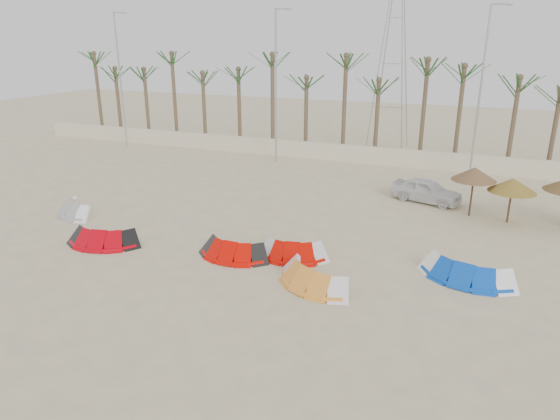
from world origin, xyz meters
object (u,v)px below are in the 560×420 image
at_px(kite_orange, 315,273).
at_px(kite_red_mid, 236,247).
at_px(kite_red_left, 107,235).
at_px(parasol_mid, 513,185).
at_px(kite_blue, 467,268).
at_px(kite_red_right, 295,248).
at_px(car, 426,190).
at_px(parasol_left, 474,174).
at_px(kite_grey, 78,207).

bearing_deg(kite_orange, kite_red_mid, 163.77).
height_order(kite_red_left, parasol_mid, parasol_mid).
distance_m(kite_red_mid, kite_blue, 9.51).
distance_m(kite_red_right, kite_orange, 2.54).
distance_m(kite_red_left, kite_blue, 15.72).
bearing_deg(parasol_mid, kite_red_mid, -140.93).
xyz_separation_m(kite_red_left, car, (12.88, 11.91, 0.26)).
relative_size(kite_red_left, kite_orange, 0.94).
xyz_separation_m(kite_red_right, parasol_mid, (8.62, 8.10, 1.57)).
distance_m(kite_red_mid, parasol_mid, 14.32).
bearing_deg(parasol_mid, kite_red_left, -149.93).
distance_m(kite_blue, car, 9.74).
height_order(kite_red_left, car, car).
bearing_deg(car, kite_red_right, 173.35).
relative_size(kite_red_left, parasol_mid, 1.52).
bearing_deg(parasol_mid, kite_red_right, -136.76).
height_order(kite_red_mid, parasol_mid, parasol_mid).
xyz_separation_m(parasol_left, parasol_mid, (1.86, -0.35, -0.31)).
bearing_deg(kite_grey, kite_red_mid, -9.43).
xyz_separation_m(kite_red_left, kite_orange, (10.10, -0.18, 0.00)).
distance_m(kite_blue, parasol_left, 7.98).
relative_size(kite_orange, car, 0.96).
relative_size(kite_grey, kite_red_mid, 1.06).
height_order(kite_grey, car, car).
distance_m(kite_orange, kite_blue, 6.06).
bearing_deg(kite_blue, kite_red_mid, -170.53).
xyz_separation_m(kite_orange, parasol_mid, (7.08, 10.13, 1.57)).
xyz_separation_m(kite_red_left, parasol_left, (15.32, 10.30, 1.88)).
bearing_deg(kite_grey, kite_orange, -11.35).
xyz_separation_m(kite_grey, parasol_mid, (21.42, 7.25, 1.58)).
distance_m(kite_grey, kite_orange, 14.63).
distance_m(kite_grey, parasol_mid, 22.67).
distance_m(kite_red_right, parasol_mid, 11.93).
distance_m(kite_grey, parasol_left, 21.07).
relative_size(kite_red_mid, car, 0.80).
bearing_deg(parasol_left, kite_red_right, -128.64).
distance_m(kite_red_left, kite_red_mid, 6.20).
distance_m(kite_red_left, parasol_left, 18.55).
xyz_separation_m(kite_red_right, parasol_left, (6.76, 8.45, 1.89)).
bearing_deg(kite_orange, parasol_left, 63.52).
xyz_separation_m(kite_grey, car, (17.12, 9.21, 0.26)).
bearing_deg(parasol_left, parasol_mid, -10.72).
bearing_deg(kite_blue, kite_grey, 179.54).
bearing_deg(kite_orange, car, 77.06).
bearing_deg(kite_orange, kite_red_right, 127.25).
bearing_deg(kite_red_mid, car, 58.31).
height_order(kite_red_right, parasol_mid, parasol_mid).
xyz_separation_m(kite_orange, car, (2.78, 12.09, 0.26)).
xyz_separation_m(parasol_left, car, (-2.44, 1.62, -1.63)).
xyz_separation_m(kite_grey, kite_orange, (14.35, -2.88, 0.00)).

